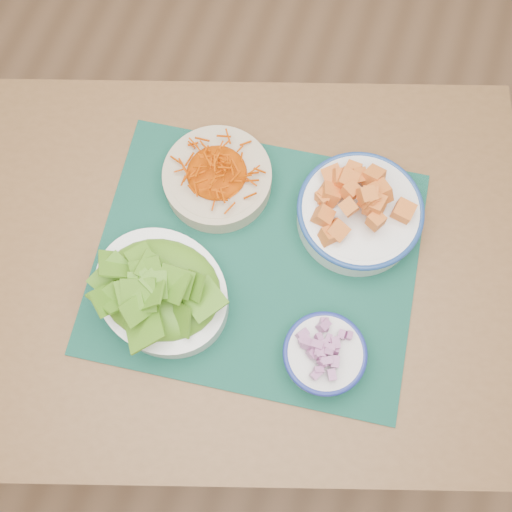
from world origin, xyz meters
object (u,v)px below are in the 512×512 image
at_px(table, 222,276).
at_px(lettuce_bowl, 161,289).
at_px(onion_bowl, 325,354).
at_px(placemat, 256,261).
at_px(carrot_bowl, 217,176).
at_px(squash_bowl, 361,209).

relative_size(table, lettuce_bowl, 4.34).
bearing_deg(lettuce_bowl, table, 75.34).
xyz_separation_m(lettuce_bowl, onion_bowl, (0.30, -0.02, -0.02)).
xyz_separation_m(placemat, carrot_bowl, (-0.12, 0.13, 0.04)).
bearing_deg(squash_bowl, lettuce_bowl, -139.15).
relative_size(placemat, lettuce_bowl, 1.90).
distance_m(table, squash_bowl, 0.32).
bearing_deg(onion_bowl, carrot_bowl, 137.89).
height_order(squash_bowl, onion_bowl, squash_bowl).
distance_m(table, lettuce_bowl, 0.20).
bearing_deg(carrot_bowl, squash_bowl, 2.34).
bearing_deg(table, placemat, 1.76).
height_order(placemat, lettuce_bowl, lettuce_bowl).
bearing_deg(carrot_bowl, lettuce_bowl, -94.44).
xyz_separation_m(placemat, lettuce_bowl, (-0.14, -0.12, 0.06)).
relative_size(carrot_bowl, squash_bowl, 0.90).
bearing_deg(carrot_bowl, table, -70.44).
distance_m(placemat, squash_bowl, 0.22).
distance_m(placemat, carrot_bowl, 0.18).
bearing_deg(table, onion_bowl, -42.44).
relative_size(table, placemat, 2.29).
xyz_separation_m(table, placemat, (0.07, 0.02, 0.10)).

